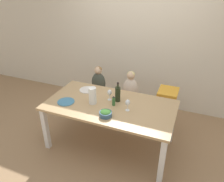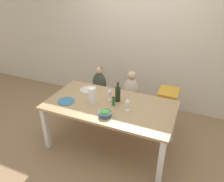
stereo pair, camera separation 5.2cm
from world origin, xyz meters
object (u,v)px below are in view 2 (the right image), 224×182
dinner_plate_front_left (66,101)px  person_child_center (131,86)px  wine_glass_far (110,93)px  chair_right_highchair (168,100)px  salad_bowl_large (105,113)px  wine_glass_near (127,103)px  dinner_plate_back_left (88,90)px  paper_towel_roll (93,96)px  chair_far_left (100,96)px  chair_far_center (130,102)px  wine_bottle (118,94)px  person_child_left (99,80)px

dinner_plate_front_left → person_child_center: bearing=52.8°
dinner_plate_front_left → wine_glass_far: bearing=28.2°
chair_right_highchair → salad_bowl_large: salad_bowl_large is taller
wine_glass_near → dinner_plate_back_left: wine_glass_near is taller
wine_glass_near → salad_bowl_large: wine_glass_near is taller
chair_right_highchair → paper_towel_roll: bearing=-140.1°
paper_towel_roll → salad_bowl_large: bearing=-37.5°
person_child_center → chair_far_left: bearing=-179.9°
wine_glass_far → chair_far_center: bearing=78.0°
wine_bottle → salad_bowl_large: wine_bottle is taller
wine_glass_near → dinner_plate_front_left: size_ratio=0.68×
person_child_left → dinner_plate_front_left: 0.93m
wine_glass_far → chair_right_highchair: bearing=38.7°
wine_glass_near → chair_right_highchair: bearing=61.4°
person_child_left → salad_bowl_large: 1.20m
paper_towel_roll → wine_glass_far: paper_towel_roll is taller
person_child_center → dinner_plate_back_left: person_child_center is taller
chair_far_left → chair_far_center: (0.61, 0.00, 0.00)m
chair_far_left → dinner_plate_front_left: (-0.09, -0.92, 0.36)m
salad_bowl_large → dinner_plate_back_left: salad_bowl_large is taller
chair_far_left → wine_bottle: bearing=-45.3°
chair_far_center → chair_right_highchair: chair_right_highchair is taller
chair_far_center → wine_glass_far: (-0.13, -0.62, 0.47)m
person_child_left → person_child_center: (0.61, 0.00, 0.00)m
chair_far_left → dinner_plate_back_left: 0.59m
wine_bottle → wine_glass_far: (-0.12, -0.01, -0.00)m
wine_bottle → chair_far_center: bearing=89.3°
person_child_left → dinner_plate_back_left: person_child_left is taller
paper_towel_roll → dinner_plate_back_left: paper_towel_roll is taller
chair_right_highchair → dinner_plate_front_left: (-1.34, -0.92, 0.17)m
person_child_left → paper_towel_roll: (0.29, -0.80, 0.16)m
chair_far_left → chair_far_center: 0.61m
wine_glass_near → dinner_plate_front_left: wine_glass_near is taller
wine_glass_far → dinner_plate_back_left: wine_glass_far is taller
chair_far_center → dinner_plate_back_left: (-0.59, -0.47, 0.36)m
chair_right_highchair → person_child_center: 0.65m
chair_far_center → paper_towel_roll: bearing=-111.7°
chair_far_left → wine_glass_near: wine_glass_near is taller
wine_glass_near → dinner_plate_front_left: 0.93m
chair_far_left → person_child_left: size_ratio=0.91×
chair_far_left → chair_right_highchair: size_ratio=0.62×
paper_towel_roll → person_child_center: bearing=68.4°
wine_glass_far → dinner_plate_front_left: size_ratio=0.68×
chair_far_left → paper_towel_roll: bearing=-70.3°
chair_far_left → salad_bowl_large: size_ratio=2.74×
chair_far_left → wine_bottle: 0.97m
wine_bottle → dinner_plate_back_left: 0.61m
person_child_center → dinner_plate_front_left: bearing=-127.2°
person_child_center → person_child_left: bearing=180.0°
person_child_center → dinner_plate_front_left: size_ratio=2.05×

